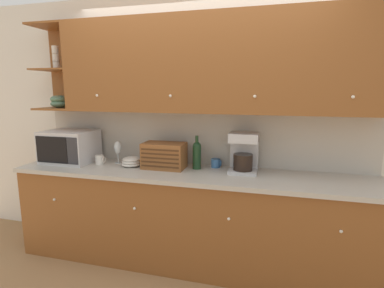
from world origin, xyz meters
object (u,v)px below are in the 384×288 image
wine_bottle (197,154)px  mug (216,163)px  coffee_maker (244,152)px  mug_blue_second (100,160)px  wine_glass (118,148)px  microwave (70,146)px  bread_box (164,156)px  bowl_stack_on_counter (131,162)px

wine_bottle → mug: wine_bottle is taller
wine_bottle → coffee_maker: bearing=0.1°
mug_blue_second → wine_glass: 0.21m
microwave → mug_blue_second: size_ratio=5.26×
mug_blue_second → bread_box: (0.69, 0.03, 0.08)m
bowl_stack_on_counter → mug: bowl_stack_on_counter is taller
mug → wine_glass: bearing=-175.1°
wine_glass → bread_box: 0.54m
bread_box → wine_bottle: size_ratio=1.25×
mug_blue_second → coffee_maker: bearing=3.2°
wine_bottle → mug: (0.17, 0.10, -0.10)m
mug_blue_second → bowl_stack_on_counter: bowl_stack_on_counter is taller
coffee_maker → bowl_stack_on_counter: bearing=-176.2°
bread_box → coffee_maker: 0.76m
microwave → mug: 1.55m
microwave → wine_glass: microwave is taller
mug_blue_second → bowl_stack_on_counter: size_ratio=0.48×
microwave → bowl_stack_on_counter: microwave is taller
coffee_maker → mug: bearing=160.3°
wine_glass → microwave: bearing=-171.0°
wine_glass → coffee_maker: bearing=-0.5°
mug_blue_second → bread_box: bearing=2.2°
mug → wine_bottle: bearing=-149.3°
microwave → mug: bearing=6.3°
wine_glass → wine_bottle: 0.85m
coffee_maker → wine_glass: bearing=179.5°
wine_bottle → mug: bearing=30.7°
microwave → bread_box: 1.05m
mug_blue_second → coffee_maker: (1.45, 0.08, 0.14)m
mug_blue_second → bread_box: 0.70m
wine_bottle → mug: size_ratio=3.23×
coffee_maker → wine_bottle: bearing=-179.9°
wine_glass → bowl_stack_on_counter: size_ratio=1.16×
wine_glass → coffee_maker: size_ratio=0.62×
mug_blue_second → wine_bottle: 1.01m
wine_glass → mug: (1.02, 0.09, -0.11)m
microwave → bread_box: (1.05, 0.01, -0.04)m
mug → coffee_maker: bearing=-19.7°
wine_glass → bread_box: bearing=-7.1°
bread_box → coffee_maker: coffee_maker is taller
bowl_stack_on_counter → wine_bottle: size_ratio=0.62×
microwave → wine_bottle: (1.36, 0.07, -0.02)m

